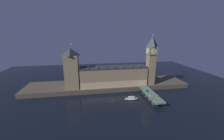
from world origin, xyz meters
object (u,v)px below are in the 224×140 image
(car_southbound_lead, at_px, (158,97))
(clock_tower, at_px, (151,59))
(street_lamp_far, at_px, (142,86))
(boat_upstream, at_px, (131,99))
(pedestrian_far_rail, at_px, (142,88))
(street_lamp_near, at_px, (153,96))
(pedestrian_mid_walk, at_px, (155,92))
(car_northbound_lead, at_px, (147,91))
(victoria_tower, at_px, (72,68))
(car_northbound_trail, at_px, (151,95))
(pedestrian_near_rail, at_px, (151,97))

(car_southbound_lead, bearing_deg, clock_tower, 77.74)
(street_lamp_far, xyz_separation_m, boat_upstream, (-18.07, -14.31, -8.58))
(pedestrian_far_rail, relative_size, street_lamp_near, 0.25)
(car_southbound_lead, height_order, street_lamp_near, street_lamp_near)
(clock_tower, xyz_separation_m, pedestrian_mid_walk, (-6.85, -30.11, -33.80))
(clock_tower, height_order, pedestrian_mid_walk, clock_tower)
(car_northbound_lead, bearing_deg, street_lamp_near, -97.73)
(victoria_tower, relative_size, street_lamp_near, 8.89)
(car_southbound_lead, bearing_deg, street_lamp_near, -158.45)
(pedestrian_far_rail, xyz_separation_m, boat_upstream, (-18.47, -15.11, -5.50))
(car_northbound_trail, relative_size, pedestrian_near_rail, 2.51)
(street_lamp_far, height_order, boat_upstream, street_lamp_far)
(car_northbound_lead, distance_m, street_lamp_far, 9.22)
(clock_tower, xyz_separation_m, car_northbound_lead, (-14.32, -24.82, -34.00))
(victoria_tower, height_order, pedestrian_far_rail, victoria_tower)
(car_northbound_lead, relative_size, car_southbound_lead, 0.92)
(pedestrian_near_rail, height_order, boat_upstream, pedestrian_near_rail)
(car_northbound_trail, height_order, pedestrian_far_rail, pedestrian_far_rail)
(victoria_tower, xyz_separation_m, boat_upstream, (67.99, -34.49, -29.81))
(pedestrian_near_rail, relative_size, pedestrian_mid_walk, 0.97)
(victoria_tower, bearing_deg, pedestrian_far_rail, -12.63)
(clock_tower, relative_size, car_northbound_lead, 15.48)
(car_northbound_lead, bearing_deg, pedestrian_far_rail, 105.55)
(clock_tower, relative_size, street_lamp_near, 10.41)
(pedestrian_near_rail, distance_m, pedestrian_far_rail, 26.00)
(pedestrian_far_rail, bearing_deg, victoria_tower, 167.37)
(pedestrian_near_rail, xyz_separation_m, street_lamp_far, (-0.40, 25.20, 3.04))
(pedestrian_mid_walk, xyz_separation_m, street_lamp_far, (-10.36, 13.44, 3.01))
(car_northbound_trail, relative_size, street_lamp_near, 0.65)
(victoria_tower, xyz_separation_m, car_southbound_lead, (93.92, -46.51, -24.50))
(street_lamp_near, bearing_deg, car_northbound_lead, 82.27)
(victoria_tower, bearing_deg, car_northbound_trail, -24.48)
(car_northbound_lead, height_order, pedestrian_mid_walk, pedestrian_mid_walk)
(car_southbound_lead, bearing_deg, street_lamp_far, 106.63)
(pedestrian_near_rail, height_order, pedestrian_mid_walk, pedestrian_mid_walk)
(pedestrian_near_rail, bearing_deg, street_lamp_near, -95.39)
(victoria_tower, distance_m, car_northbound_trail, 100.76)
(pedestrian_near_rail, height_order, street_lamp_near, street_lamp_near)
(car_northbound_lead, relative_size, street_lamp_near, 0.67)
(pedestrian_far_rail, bearing_deg, boat_upstream, -140.72)
(clock_tower, relative_size, boat_upstream, 4.20)
(boat_upstream, bearing_deg, victoria_tower, 153.10)
(car_northbound_trail, height_order, street_lamp_far, street_lamp_far)
(clock_tower, xyz_separation_m, victoria_tower, (-103.27, 3.50, -9.56))
(pedestrian_far_rail, distance_m, boat_upstream, 24.49)
(car_northbound_trail, xyz_separation_m, street_lamp_far, (-2.89, 20.32, 3.27))
(street_lamp_near, bearing_deg, car_southbound_lead, 21.55)
(victoria_tower, distance_m, street_lamp_far, 90.90)
(pedestrian_far_rail, bearing_deg, car_northbound_lead, -74.45)
(car_northbound_trail, distance_m, car_southbound_lead, 7.81)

